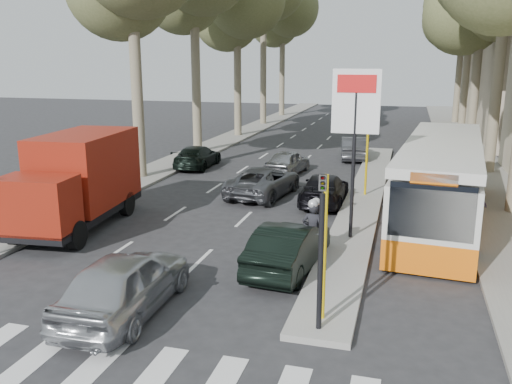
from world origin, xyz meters
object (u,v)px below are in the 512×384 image
Objects in this scene: silver_hatchback at (125,283)px; motorcycle at (314,231)px; dark_hatchback at (289,247)px; red_truck at (78,179)px; city_bus at (441,179)px.

motorcycle reaches higher than silver_hatchback.
dark_hatchback is at bearing -131.17° from silver_hatchback.
dark_hatchback is 8.40m from red_truck.
dark_hatchback is 7.52m from city_bus.
red_truck is at bearing 175.60° from motorcycle.
dark_hatchback is at bearing -115.17° from motorcycle.
motorcycle is (3.67, 4.79, 0.10)m from silver_hatchback.
motorcycle is (-3.80, -5.00, -0.75)m from city_bus.
silver_hatchback is 6.04m from motorcycle.
motorcycle is (8.63, -0.95, -0.88)m from red_truck.
silver_hatchback is at bearing -125.57° from motorcycle.
red_truck reaches higher than silver_hatchback.
city_bus is at bearing -120.36° from dark_hatchback.
red_truck is 0.54× the size of city_bus.
city_bus is at bearing 54.69° from motorcycle.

